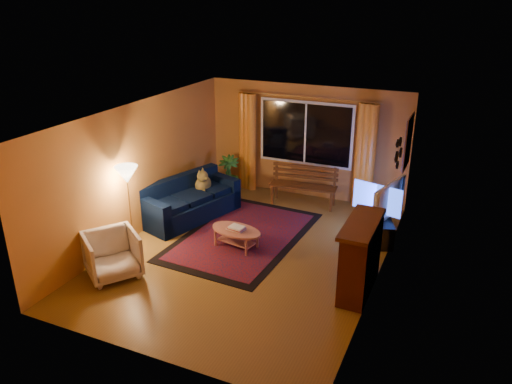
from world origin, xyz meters
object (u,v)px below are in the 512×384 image
at_px(sofa, 190,199).
at_px(armchair, 112,253).
at_px(floor_lamp, 130,208).
at_px(coffee_table, 236,238).
at_px(bench, 303,195).
at_px(tv_console, 380,227).

distance_m(sofa, armchair, 2.44).
bearing_deg(armchair, floor_lamp, 54.37).
bearing_deg(coffee_table, floor_lamp, -156.04).
height_order(armchair, floor_lamp, floor_lamp).
xyz_separation_m(sofa, coffee_table, (1.41, -0.76, -0.24)).
relative_size(bench, armchair, 1.74).
bearing_deg(floor_lamp, tv_console, 28.53).
relative_size(sofa, coffee_table, 2.08).
xyz_separation_m(bench, sofa, (-1.87, -1.58, 0.20)).
relative_size(bench, tv_console, 1.34).
relative_size(sofa, tv_console, 1.92).
bearing_deg(sofa, coffee_table, -10.65).
bearing_deg(coffee_table, bench, 78.87).
bearing_deg(tv_console, coffee_table, -168.24).
height_order(sofa, armchair, sofa).
bearing_deg(sofa, tv_console, 27.69).
height_order(floor_lamp, coffee_table, floor_lamp).
bearing_deg(sofa, floor_lamp, -83.22).
bearing_deg(armchair, tv_console, -13.99).
bearing_deg(sofa, bench, 57.78).
height_order(bench, sofa, sofa).
bearing_deg(floor_lamp, coffee_table, 23.96).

